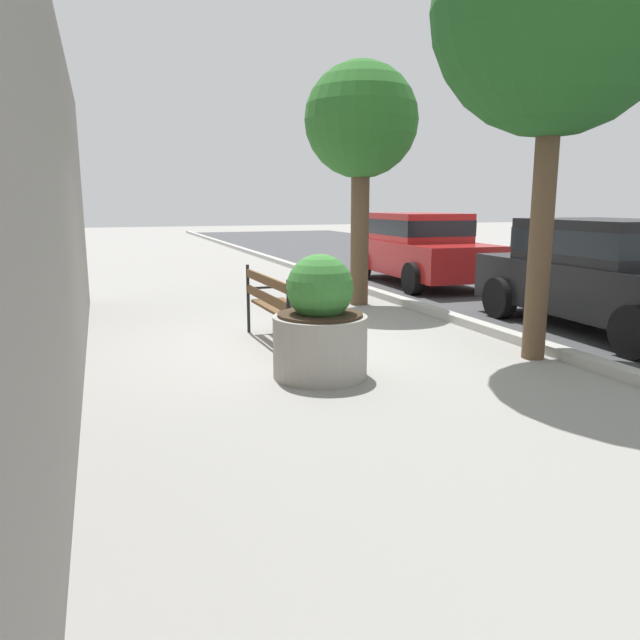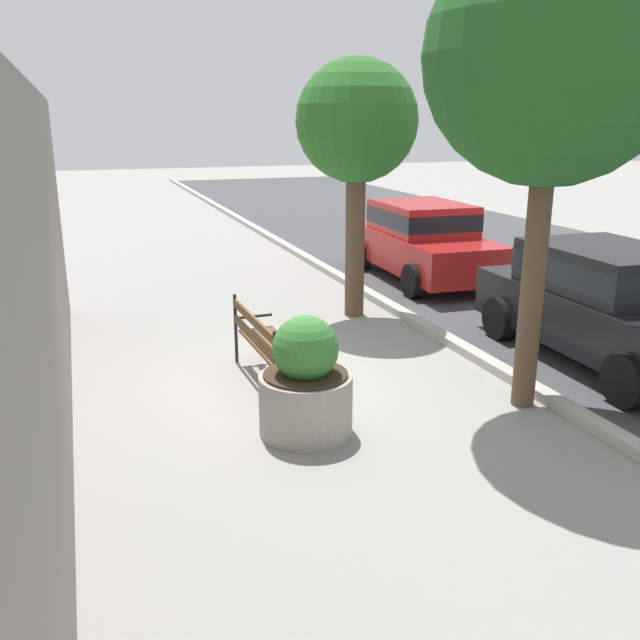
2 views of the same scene
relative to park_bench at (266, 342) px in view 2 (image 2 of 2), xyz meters
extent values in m
plane|color=gray|center=(0.09, 0.04, -0.54)|extent=(80.00, 80.00, 0.00)
cube|color=#B2AFA8|center=(0.09, 2.94, -0.48)|extent=(60.00, 0.20, 0.12)
cube|color=gray|center=(1.59, -2.56, 1.19)|extent=(12.00, 0.50, 3.47)
cube|color=brown|center=(0.00, -0.07, -0.09)|extent=(1.70, 0.16, 0.04)
cube|color=brown|center=(0.00, 0.11, -0.09)|extent=(1.70, 0.16, 0.04)
cube|color=brown|center=(-0.01, 0.29, -0.09)|extent=(1.70, 0.16, 0.04)
cube|color=brown|center=(0.00, -0.16, 0.08)|extent=(1.70, 0.08, 0.11)
cube|color=brown|center=(0.00, -0.16, 0.30)|extent=(1.70, 0.08, 0.11)
cylinder|color=black|center=(-0.89, 0.29, -0.32)|extent=(0.04, 0.04, 0.45)
cylinder|color=black|center=(-0.88, -0.18, -0.07)|extent=(0.04, 0.04, 0.95)
cube|color=black|center=(-0.88, 0.09, 0.08)|extent=(0.05, 0.48, 0.03)
cylinder|color=black|center=(0.87, 0.33, -0.32)|extent=(0.04, 0.04, 0.45)
cylinder|color=black|center=(0.88, -0.14, -0.07)|extent=(0.04, 0.04, 0.95)
cube|color=black|center=(0.88, 0.13, 0.08)|extent=(0.05, 0.48, 0.03)
cylinder|color=gray|center=(1.51, 0.01, -0.22)|extent=(0.98, 0.98, 0.64)
cylinder|color=#38281C|center=(1.51, 0.01, 0.11)|extent=(0.88, 0.88, 0.03)
sphere|color=#387A33|center=(1.51, 0.01, 0.39)|extent=(0.69, 0.69, 0.69)
cylinder|color=brown|center=(-2.52, 2.22, 0.70)|extent=(0.32, 0.32, 2.48)
sphere|color=#2D6B28|center=(-2.52, 2.22, 2.62)|extent=(1.93, 1.93, 1.93)
cylinder|color=brown|center=(1.65, 2.61, 0.90)|extent=(0.26, 0.26, 2.88)
sphere|color=#235B23|center=(1.65, 2.61, 3.26)|extent=(2.65, 2.65, 2.65)
cube|color=#B21E1E|center=(-4.49, 4.56, 0.07)|extent=(4.16, 1.84, 0.70)
cube|color=#B21E1E|center=(-4.64, 4.57, 0.72)|extent=(2.19, 1.64, 0.60)
cube|color=black|center=(-4.64, 4.57, 0.72)|extent=(2.20, 1.66, 0.33)
cylinder|color=black|center=(-3.13, 5.37, -0.22)|extent=(0.65, 0.24, 0.64)
cylinder|color=black|center=(-3.18, 3.67, -0.22)|extent=(0.65, 0.24, 0.64)
cylinder|color=black|center=(-5.79, 5.46, -0.22)|extent=(0.65, 0.24, 0.64)
cylinder|color=black|center=(-5.85, 3.76, -0.22)|extent=(0.65, 0.24, 0.64)
cube|color=black|center=(0.80, 4.56, 0.07)|extent=(4.16, 1.84, 0.70)
cube|color=black|center=(0.65, 4.57, 0.72)|extent=(2.19, 1.64, 0.60)
cube|color=black|center=(0.65, 4.57, 0.72)|extent=(2.20, 1.66, 0.33)
cylinder|color=black|center=(2.11, 3.67, -0.22)|extent=(0.65, 0.24, 0.64)
cylinder|color=black|center=(-0.50, 5.46, -0.22)|extent=(0.65, 0.24, 0.64)
cylinder|color=black|center=(-0.56, 3.76, -0.22)|extent=(0.65, 0.24, 0.64)
camera|label=1|loc=(7.21, -2.06, 1.24)|focal=33.69mm
camera|label=2|loc=(7.76, -2.06, 2.64)|focal=38.31mm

